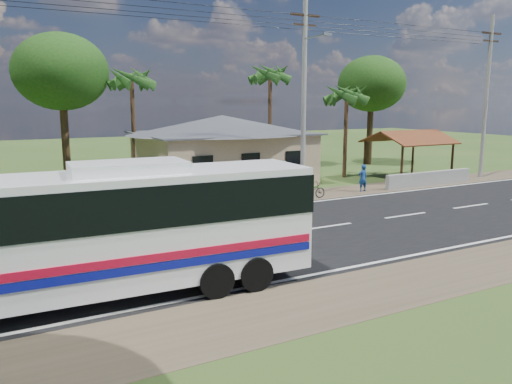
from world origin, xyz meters
TOP-DOWN VIEW (x-y plane):
  - ground at (0.00, 0.00)m, footprint 120.00×120.00m
  - road at (0.00, 0.00)m, footprint 120.00×16.00m
  - house at (1.00, 13.00)m, footprint 12.40×10.00m
  - waiting_shed at (13.00, 8.50)m, footprint 5.20×4.48m
  - concrete_barrier at (12.00, 5.60)m, footprint 7.00×0.30m
  - utility_poles at (2.67, 6.49)m, footprint 32.80×2.22m
  - palm_near at (9.50, 11.00)m, footprint 2.80×2.80m
  - palm_mid at (6.00, 15.50)m, footprint 2.80×2.80m
  - palm_far at (-4.00, 16.00)m, footprint 2.80×2.80m
  - tree_behind_house at (-8.00, 18.00)m, footprint 6.00×6.00m
  - tree_behind_shed at (16.00, 16.00)m, footprint 5.60×5.60m
  - coach_bus at (-10.21, -3.63)m, footprint 12.05×3.06m
  - motorcycle at (2.92, 5.51)m, footprint 1.77×0.66m
  - person at (6.92, 5.97)m, footprint 0.60×0.40m

SIDE VIEW (x-z plane):
  - ground at x=0.00m, z-range 0.00..0.00m
  - road at x=0.00m, z-range -0.01..0.02m
  - concrete_barrier at x=12.00m, z-range 0.00..0.90m
  - motorcycle at x=2.92m, z-range 0.00..0.92m
  - person at x=6.92m, z-range 0.00..1.62m
  - coach_bus at x=-10.21m, z-range 0.27..3.98m
  - house at x=1.00m, z-range 0.14..5.14m
  - waiting_shed at x=13.00m, z-range 1.05..4.40m
  - palm_near at x=9.50m, z-range 2.36..9.06m
  - utility_poles at x=2.67m, z-range 0.27..11.27m
  - palm_far at x=-4.00m, z-range 2.83..10.53m
  - tree_behind_shed at x=16.00m, z-range 2.17..11.19m
  - tree_behind_house at x=-8.00m, z-range 2.31..11.92m
  - palm_mid at x=6.00m, z-range 3.06..11.26m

